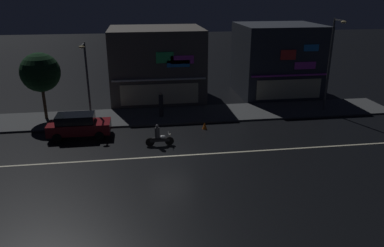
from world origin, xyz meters
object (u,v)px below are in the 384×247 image
Objects in this scene: motorcycle_opposite_lane at (159,137)px; streetlamp_mid at (331,58)px; streetlamp_west at (87,74)px; parked_car_near_kerb at (78,125)px; traffic_cone at (205,125)px; pedestrian_on_sidewalk at (161,105)px.

streetlamp_mid is at bearing 16.18° from motorcycle_opposite_lane.
parked_car_near_kerb is at bearing -97.28° from streetlamp_west.
streetlamp_west is 0.79× the size of streetlamp_mid.
motorcycle_opposite_lane is at bearing -24.30° from parked_car_near_kerb.
parked_car_near_kerb reaches higher than traffic_cone.
motorcycle_opposite_lane is 4.49m from traffic_cone.
parked_car_near_kerb is (-6.06, -3.27, -0.21)m from pedestrian_on_sidewalk.
streetlamp_west is 8.40m from motorcycle_opposite_lane.
streetlamp_west is at bearing 126.92° from motorcycle_opposite_lane.
motorcycle_opposite_lane is (5.51, -2.49, -0.24)m from parked_car_near_kerb.
streetlamp_west reaches higher than motorcycle_opposite_lane.
pedestrian_on_sidewalk is (5.62, -0.16, -2.69)m from streetlamp_west.
streetlamp_mid is 13.79× the size of traffic_cone.
streetlamp_mid is 15.84m from motorcycle_opposite_lane.
streetlamp_mid reaches higher than pedestrian_on_sidewalk.
streetlamp_west reaches higher than traffic_cone.
streetlamp_mid is at bearing 7.77° from parked_car_near_kerb.
streetlamp_mid is 20.46m from parked_car_near_kerb.
pedestrian_on_sidewalk is 6.89m from parked_car_near_kerb.
streetlamp_west is at bearing 82.72° from parked_car_near_kerb.
streetlamp_west is 3.01× the size of pedestrian_on_sidewalk.
parked_car_near_kerb is 6.05m from motorcycle_opposite_lane.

